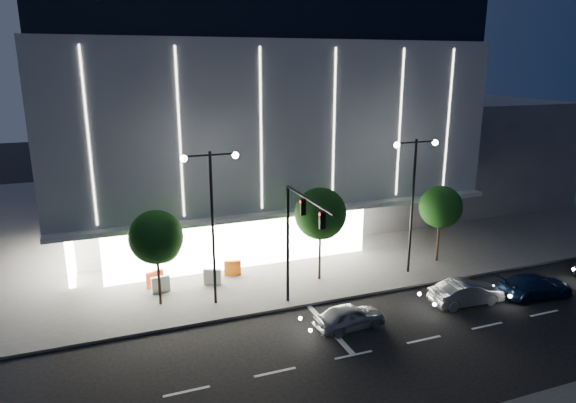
% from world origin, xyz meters
% --- Properties ---
extents(ground, '(160.00, 160.00, 0.00)m').
position_xyz_m(ground, '(0.00, 0.00, 0.00)').
color(ground, black).
rests_on(ground, ground).
extents(sidewalk_museum, '(70.00, 40.00, 0.15)m').
position_xyz_m(sidewalk_museum, '(5.00, 24.00, 0.07)').
color(sidewalk_museum, '#474747').
rests_on(sidewalk_museum, ground).
extents(museum, '(30.00, 25.80, 18.00)m').
position_xyz_m(museum, '(2.98, 22.31, 9.27)').
color(museum, '#4C4C51').
rests_on(museum, ground).
extents(annex_building, '(16.00, 20.00, 10.00)m').
position_xyz_m(annex_building, '(26.00, 24.00, 5.00)').
color(annex_building, '#4C4C51').
rests_on(annex_building, ground).
extents(traffic_mast, '(0.33, 5.89, 7.07)m').
position_xyz_m(traffic_mast, '(1.00, 3.34, 5.03)').
color(traffic_mast, black).
rests_on(traffic_mast, ground).
extents(street_lamp_west, '(3.16, 0.36, 9.00)m').
position_xyz_m(street_lamp_west, '(-3.00, 6.00, 5.96)').
color(street_lamp_west, black).
rests_on(street_lamp_west, ground).
extents(street_lamp_east, '(3.16, 0.36, 9.00)m').
position_xyz_m(street_lamp_east, '(10.00, 6.00, 5.96)').
color(street_lamp_east, black).
rests_on(street_lamp_east, ground).
extents(tree_left, '(3.02, 3.02, 5.72)m').
position_xyz_m(tree_left, '(-5.97, 7.02, 4.03)').
color(tree_left, black).
rests_on(tree_left, ground).
extents(tree_mid, '(3.25, 3.25, 6.15)m').
position_xyz_m(tree_mid, '(4.03, 7.02, 4.33)').
color(tree_mid, black).
rests_on(tree_mid, ground).
extents(tree_right, '(2.91, 2.91, 5.51)m').
position_xyz_m(tree_right, '(13.03, 7.02, 3.88)').
color(tree_right, black).
rests_on(tree_right, ground).
extents(car_lead, '(3.98, 1.85, 1.32)m').
position_xyz_m(car_lead, '(3.00, 0.90, 0.66)').
color(car_lead, '#9C9EA3').
rests_on(car_lead, ground).
extents(car_second, '(4.39, 1.71, 1.42)m').
position_xyz_m(car_second, '(10.64, 1.03, 0.71)').
color(car_second, '#9B9DA2').
rests_on(car_second, ground).
extents(car_third, '(4.78, 2.31, 1.34)m').
position_xyz_m(car_third, '(15.19, 0.40, 0.67)').
color(car_third, '#15284F').
rests_on(car_third, ground).
extents(barrier_a, '(1.11, 0.67, 1.00)m').
position_xyz_m(barrier_a, '(-5.99, 9.54, 0.65)').
color(barrier_a, red).
rests_on(barrier_a, sidewalk_museum).
extents(barrier_b, '(1.12, 0.37, 1.00)m').
position_xyz_m(barrier_b, '(-5.77, 8.61, 0.65)').
color(barrier_b, white).
rests_on(barrier_b, sidewalk_museum).
extents(barrier_c, '(1.13, 0.47, 1.00)m').
position_xyz_m(barrier_c, '(-1.06, 9.55, 0.65)').
color(barrier_c, orange).
rests_on(barrier_c, sidewalk_museum).
extents(barrier_d, '(1.11, 0.67, 1.00)m').
position_xyz_m(barrier_d, '(-2.60, 8.61, 0.65)').
color(barrier_d, silver).
rests_on(barrier_d, sidewalk_museum).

